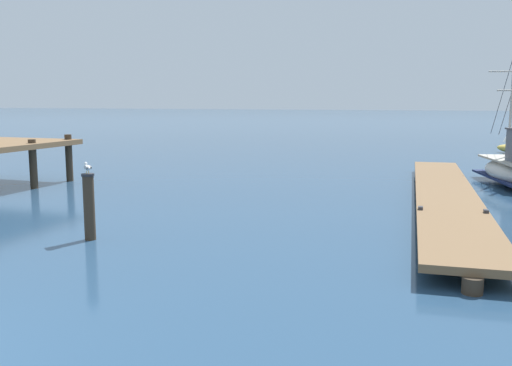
# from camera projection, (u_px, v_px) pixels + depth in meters

# --- Properties ---
(floating_dock) EXTENTS (3.48, 17.50, 0.53)m
(floating_dock) POSITION_uv_depth(u_px,v_px,m) (445.00, 193.00, 17.73)
(floating_dock) COLOR brown
(floating_dock) RESTS_ON ground
(mooring_piling) EXTENTS (0.30, 0.30, 1.58)m
(mooring_piling) POSITION_uv_depth(u_px,v_px,m) (89.00, 205.00, 13.19)
(mooring_piling) COLOR #3D3023
(mooring_piling) RESTS_ON ground
(perched_seagull) EXTENTS (0.33, 0.28, 0.27)m
(perched_seagull) POSITION_uv_depth(u_px,v_px,m) (87.00, 167.00, 13.05)
(perched_seagull) COLOR gold
(perched_seagull) RESTS_ON mooring_piling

